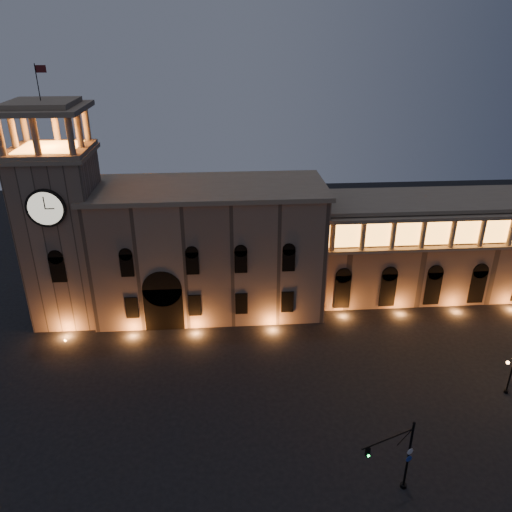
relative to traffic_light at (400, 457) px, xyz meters
name	(u,v)px	position (x,y,z in m)	size (l,w,h in m)	color
ground	(230,412)	(-13.87, 10.65, -3.85)	(160.00, 160.00, 0.00)	black
government_building	(209,249)	(-15.95, 32.58, 4.92)	(30.80, 12.80, 17.60)	#7C6351
clock_tower	(63,229)	(-34.37, 31.63, 8.65)	(9.80, 9.80, 32.40)	#7C6351
colonnade_wing	(445,245)	(18.13, 34.57, 3.48)	(40.60, 11.50, 14.50)	#775E4C
traffic_light	(400,457)	(0.00, 0.00, 0.00)	(5.04, 2.15, 7.33)	black
street_lamp_near	(511,372)	(16.13, 11.40, -1.05)	(1.55, 0.74, 4.70)	black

